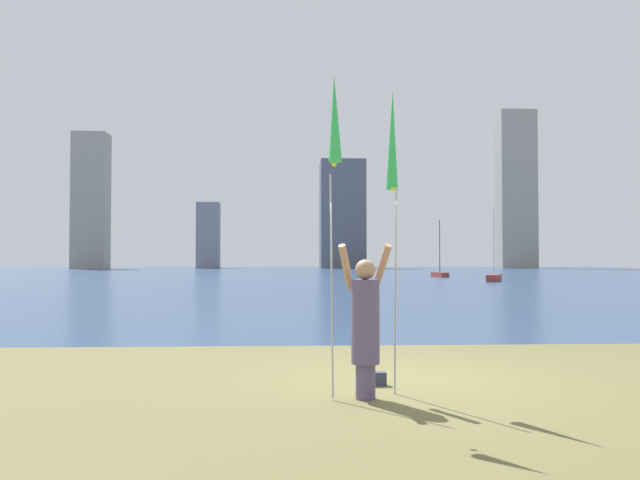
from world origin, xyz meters
TOP-DOWN VIEW (x-y plane):
  - ground at (0.00, 50.95)m, footprint 120.00×138.00m
  - person at (-0.75, -1.29)m, footprint 0.72×0.53m
  - kite_flag_left at (-1.16, -1.67)m, footprint 0.16×1.03m
  - kite_flag_right at (-0.33, -0.90)m, footprint 0.16×0.44m
  - bag at (-0.48, -0.47)m, footprint 0.23×0.15m
  - sailboat_3 at (13.83, 38.81)m, footprint 1.95×2.88m
  - sailboat_4 at (12.29, 50.00)m, footprint 1.16×2.74m
  - skyline_tower_0 at (-35.23, 99.11)m, footprint 5.57×4.15m
  - skyline_tower_1 at (-16.16, 103.29)m, footprint 3.89×3.30m
  - skyline_tower_2 at (7.46, 104.10)m, footprint 7.84×7.66m
  - skyline_tower_3 at (38.35, 102.01)m, footprint 6.43×3.84m

SIDE VIEW (x-z plane):
  - ground at x=0.00m, z-range -0.12..0.00m
  - bag at x=-0.48m, z-range 0.00..0.19m
  - sailboat_4 at x=12.29m, z-range -2.37..3.00m
  - sailboat_3 at x=13.83m, z-range -2.48..3.18m
  - person at x=-0.75m, z-range -0.02..1.94m
  - kite_flag_right at x=-0.33m, z-range 1.25..5.27m
  - kite_flag_left at x=-1.16m, z-range 1.35..5.35m
  - skyline_tower_1 at x=-16.16m, z-range 0.00..11.52m
  - skyline_tower_2 at x=7.46m, z-range 0.00..19.05m
  - skyline_tower_0 at x=-35.23m, z-range 0.00..22.79m
  - skyline_tower_3 at x=38.35m, z-range 0.00..27.98m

